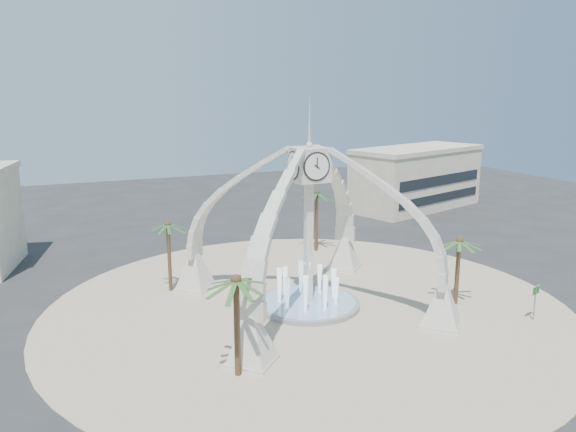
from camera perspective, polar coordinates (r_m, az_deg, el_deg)
name	(u,v)px	position (r m, az deg, el deg)	size (l,w,h in m)	color
ground	(308,306)	(43.97, 2.03, -9.17)	(140.00, 140.00, 0.00)	#282828
plaza	(308,306)	(43.96, 2.04, -9.13)	(40.00, 40.00, 0.06)	tan
clock_tower	(309,225)	(42.00, 2.10, -0.92)	(17.94, 17.94, 16.30)	silver
fountain	(308,303)	(43.87, 2.04, -8.82)	(8.00, 8.00, 3.62)	gray
building_ne	(417,178)	(81.29, 12.93, 3.83)	(21.87, 14.17, 8.60)	beige
palm_east	(459,242)	(44.70, 17.02, -2.51)	(4.20, 4.20, 5.84)	brown
palm_west	(168,226)	(46.57, -12.12, -0.96)	(3.92, 3.92, 6.32)	brown
palm_north	(317,194)	(57.17, 2.93, 2.28)	(4.16, 4.16, 6.89)	brown
palm_south	(236,281)	(31.96, -5.30, -6.63)	(4.03, 4.03, 6.65)	brown
street_sign	(535,295)	(44.40, 23.84, -7.34)	(0.98, 0.32, 2.77)	slate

